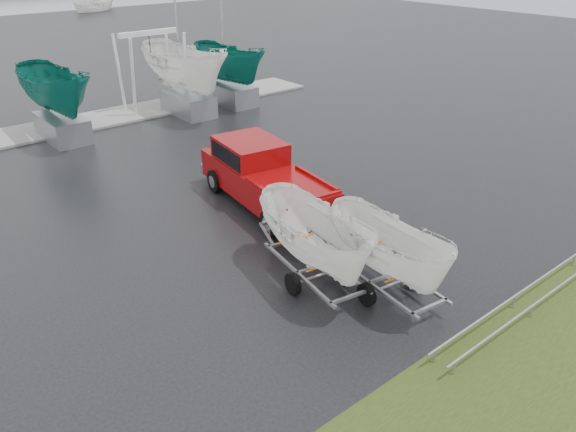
# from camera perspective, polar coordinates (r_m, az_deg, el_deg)

# --- Properties ---
(ground_plane) EXTENTS (120.00, 120.00, 0.00)m
(ground_plane) POSITION_cam_1_polar(r_m,az_deg,el_deg) (18.68, -10.03, -0.87)
(ground_plane) COLOR black
(ground_plane) RESTS_ON ground
(grass_verge) EXTENTS (40.00, 40.00, 0.00)m
(grass_verge) POSITION_cam_1_polar(r_m,az_deg,el_deg) (12.16, 19.16, -19.64)
(grass_verge) COLOR #233012
(grass_verge) RESTS_ON ground
(dock) EXTENTS (30.00, 3.00, 0.12)m
(dock) POSITION_cam_1_polar(r_m,az_deg,el_deg) (29.96, -22.90, 8.17)
(dock) COLOR gray
(dock) RESTS_ON ground
(pickup_truck) EXTENTS (2.93, 6.45, 2.07)m
(pickup_truck) POSITION_cam_1_polar(r_m,az_deg,el_deg) (19.59, -2.74, 4.36)
(pickup_truck) COLOR maroon
(pickup_truck) RESTS_ON ground
(trailer_hitched) EXTENTS (1.86, 3.72, 4.80)m
(trailer_hitched) POSITION_cam_1_polar(r_m,az_deg,el_deg) (14.05, 10.58, 1.33)
(trailer_hitched) COLOR #94969C
(trailer_hitched) RESTS_ON ground
(trailer_parked) EXTENTS (2.05, 3.75, 5.18)m
(trailer_parked) POSITION_cam_1_polar(r_m,az_deg,el_deg) (14.16, 2.94, 2.87)
(trailer_parked) COLOR #94969C
(trailer_parked) RESTS_ON ground
(boat_hoist) EXTENTS (3.30, 2.18, 4.12)m
(boat_hoist) POSITION_cam_1_polar(r_m,az_deg,el_deg) (31.33, -13.72, 15.22)
(boat_hoist) COLOR silver
(boat_hoist) RESTS_ON ground
(keelboat_1) EXTENTS (2.29, 3.20, 7.18)m
(keelboat_1) POSITION_cam_1_polar(r_m,az_deg,el_deg) (27.45, -23.03, 14.37)
(keelboat_1) COLOR #94969C
(keelboat_1) RESTS_ON ground
(keelboat_2) EXTENTS (2.59, 3.20, 10.76)m
(keelboat_2) POSITION_cam_1_polar(r_m,az_deg,el_deg) (29.74, -10.66, 17.77)
(keelboat_2) COLOR #94969C
(keelboat_2) RESTS_ON ground
(keelboat_3) EXTENTS (2.19, 3.20, 10.36)m
(keelboat_3) POSITION_cam_1_polar(r_m,az_deg,el_deg) (31.59, -6.10, 17.34)
(keelboat_3) COLOR #94969C
(keelboat_3) RESTS_ON ground
(mast_rack_2) EXTENTS (7.00, 0.56, 0.06)m
(mast_rack_2) POSITION_cam_1_polar(r_m,az_deg,el_deg) (15.31, 22.84, -7.93)
(mast_rack_2) COLOR #94969C
(mast_rack_2) RESTS_ON ground
(moored_boat_3) EXTENTS (3.01, 2.97, 11.08)m
(moored_boat_3) POSITION_cam_1_polar(r_m,az_deg,el_deg) (78.16, -18.96, 19.11)
(moored_boat_3) COLOR white
(moored_boat_3) RESTS_ON ground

